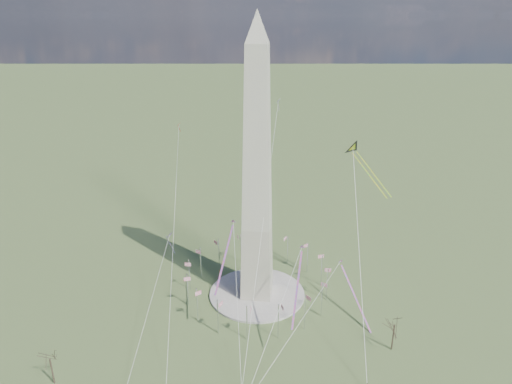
# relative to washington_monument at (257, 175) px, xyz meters

# --- Properties ---
(ground) EXTENTS (2000.00, 2000.00, 0.00)m
(ground) POSITION_rel_washington_monument_xyz_m (0.00, 0.00, -47.95)
(ground) COLOR #4A6432
(ground) RESTS_ON ground
(plaza) EXTENTS (36.00, 36.00, 0.80)m
(plaza) POSITION_rel_washington_monument_xyz_m (0.00, 0.00, -47.55)
(plaza) COLOR #B9B1A9
(plaza) RESTS_ON ground
(washington_monument) EXTENTS (15.56, 15.56, 100.00)m
(washington_monument) POSITION_rel_washington_monument_xyz_m (0.00, 0.00, 0.00)
(washington_monument) COLOR #B9AB9B
(washington_monument) RESTS_ON plaza
(flagpole_ring) EXTENTS (54.40, 54.40, 13.00)m
(flagpole_ring) POSITION_rel_washington_monument_xyz_m (-0.00, -0.00, -40.68)
(flagpole_ring) COLOR white
(flagpole_ring) RESTS_ON ground
(tree_near) EXTENTS (8.01, 8.01, 14.02)m
(tree_near) POSITION_rel_washington_monument_xyz_m (46.15, -24.79, -37.96)
(tree_near) COLOR #46352B
(tree_near) RESTS_ON ground
(tree_far) EXTENTS (7.36, 7.36, 12.88)m
(tree_far) POSITION_rel_washington_monument_xyz_m (-52.27, -51.83, -38.78)
(tree_far) COLOR #46352B
(tree_far) RESTS_ON ground
(kite_delta_black) EXTENTS (17.07, 18.03, 16.67)m
(kite_delta_black) POSITION_rel_washington_monument_xyz_m (33.42, 13.62, 5.92)
(kite_delta_black) COLOR black
(kite_delta_black) RESTS_ON ground
(kite_diamond_purple) EXTENTS (2.45, 3.27, 9.54)m
(kite_diamond_purple) POSITION_rel_washington_monument_xyz_m (-34.69, 5.95, -29.02)
(kite_diamond_purple) COLOR #3A1667
(kite_diamond_purple) RESTS_ON ground
(kite_streamer_left) EXTENTS (3.03, 23.88, 16.39)m
(kite_streamer_left) POSITION_rel_washington_monument_xyz_m (15.89, -19.92, -25.62)
(kite_streamer_left) COLOR #FF3A28
(kite_streamer_left) RESTS_ON ground
(kite_streamer_mid) EXTENTS (3.50, 23.72, 16.29)m
(kite_streamer_mid) POSITION_rel_washington_monument_xyz_m (-8.68, -11.16, -21.82)
(kite_streamer_mid) COLOR #FF3A28
(kite_streamer_mid) RESTS_ON ground
(kite_streamer_right) EXTENTS (12.09, 22.60, 16.83)m
(kite_streamer_right) POSITION_rel_washington_monument_xyz_m (34.04, -4.33, -38.54)
(kite_streamer_right) COLOR #FF3A28
(kite_streamer_right) RESTS_ON ground
(kite_small_red) EXTENTS (1.21, 1.88, 4.14)m
(kite_small_red) POSITION_rel_washington_monument_xyz_m (-39.26, 41.73, 6.67)
(kite_small_red) COLOR red
(kite_small_red) RESTS_ON ground
(kite_small_white) EXTENTS (1.33, 2.14, 4.85)m
(kite_small_white) POSITION_rel_washington_monument_xyz_m (3.80, 38.62, 18.26)
(kite_small_white) COLOR silver
(kite_small_white) RESTS_ON ground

